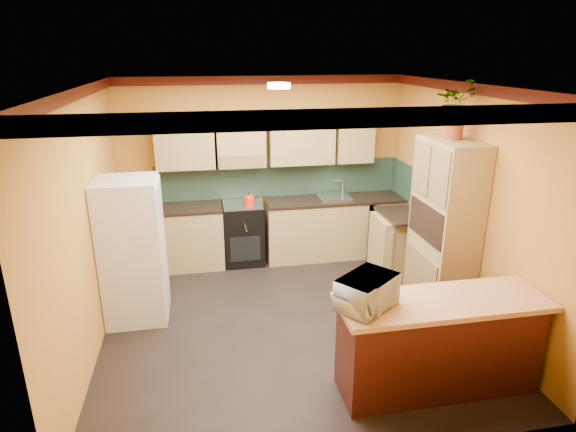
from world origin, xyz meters
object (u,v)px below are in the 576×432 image
(breakfast_bar, at_px, (437,347))
(microwave, at_px, (367,292))
(fridge, at_px, (132,251))
(pantry, at_px, (444,229))
(stove, at_px, (243,233))
(base_cabinets_back, at_px, (284,231))

(breakfast_bar, relative_size, microwave, 3.46)
(fridge, distance_m, pantry, 3.64)
(breakfast_bar, bearing_deg, stove, 114.76)
(stove, relative_size, fridge, 0.54)
(fridge, bearing_deg, microwave, -40.60)
(pantry, xyz_separation_m, breakfast_bar, (-0.72, -1.37, -0.61))
(base_cabinets_back, xyz_separation_m, pantry, (1.58, -1.85, 0.61))
(breakfast_bar, height_order, microwave, microwave)
(stove, xyz_separation_m, fridge, (-1.40, -1.37, 0.39))
(pantry, distance_m, breakfast_bar, 1.67)
(microwave, bearing_deg, breakfast_bar, -38.06)
(pantry, bearing_deg, base_cabinets_back, 130.51)
(stove, height_order, pantry, pantry)
(stove, distance_m, microwave, 3.37)
(fridge, height_order, microwave, fridge)
(stove, relative_size, microwave, 1.75)
(stove, xyz_separation_m, pantry, (2.20, -1.85, 0.59))
(pantry, bearing_deg, microwave, -136.31)
(base_cabinets_back, height_order, stove, stove)
(base_cabinets_back, bearing_deg, fridge, -145.97)
(pantry, height_order, breakfast_bar, pantry)
(fridge, distance_m, microwave, 2.86)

